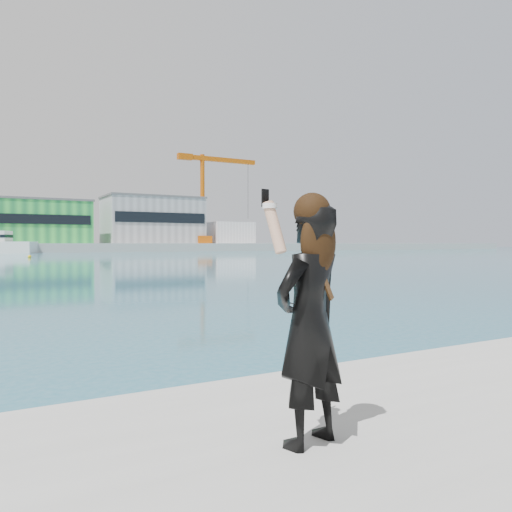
{
  "coord_description": "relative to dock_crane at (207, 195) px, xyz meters",
  "views": [
    {
      "loc": [
        -1.15,
        -3.23,
        2.09
      ],
      "look_at": [
        0.69,
        0.07,
        1.99
      ],
      "focal_mm": 35.0,
      "sensor_mm": 36.0,
      "label": 1
    }
  ],
  "objects": [
    {
      "name": "woman",
      "position": [
        -52.52,
        -122.64,
        -13.44
      ],
      "size": [
        0.64,
        0.51,
        1.63
      ],
      "rotation": [
        0.0,
        0.0,
        3.42
      ],
      "color": "black",
      "rests_on": "near_quay"
    },
    {
      "name": "flagpole_right",
      "position": [
        -31.11,
        -1.0,
        -8.53
      ],
      "size": [
        1.28,
        0.16,
        8.0
      ],
      "color": "silver",
      "rests_on": "far_quay"
    },
    {
      "name": "warehouse_green",
      "position": [
        -45.2,
        5.98,
        -7.81
      ],
      "size": [
        30.6,
        16.36,
        10.5
      ],
      "color": "#21853F",
      "rests_on": "far_quay"
    },
    {
      "name": "buoy_near",
      "position": [
        -48.12,
        -48.43,
        -15.07
      ],
      "size": [
        0.5,
        0.5,
        0.5
      ],
      "primitive_type": "sphere",
      "color": "yellow",
      "rests_on": "ground"
    },
    {
      "name": "warehouse_grey_right",
      "position": [
        -13.2,
        5.98,
        -6.8
      ],
      "size": [
        25.5,
        15.35,
        12.5
      ],
      "color": "gray",
      "rests_on": "far_quay"
    },
    {
      "name": "dock_crane",
      "position": [
        0.0,
        0.0,
        0.0
      ],
      "size": [
        23.0,
        4.0,
        24.0
      ],
      "color": "#DA5E0C",
      "rests_on": "far_quay"
    },
    {
      "name": "ancillary_shed",
      "position": [
        8.8,
        4.0,
        -10.07
      ],
      "size": [
        12.0,
        10.0,
        6.0
      ],
      "primitive_type": "cube",
      "color": "silver",
      "rests_on": "far_quay"
    }
  ]
}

